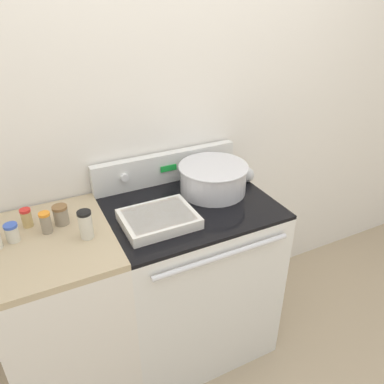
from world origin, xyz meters
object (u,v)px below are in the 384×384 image
spice_jar_black_cap (86,224)px  spice_jar_red_cap (27,218)px  mixing_bowl (213,177)px  casserole_dish (159,218)px  ladle (245,174)px  spice_jar_orange_cap (46,222)px  spice_jar_blue_cap (12,233)px  spice_jar_brown_cap (61,215)px

spice_jar_black_cap → spice_jar_red_cap: size_ratio=1.47×
mixing_bowl → casserole_dish: bearing=-156.9°
ladle → spice_jar_orange_cap: bearing=-177.3°
spice_jar_black_cap → spice_jar_orange_cap: bearing=142.1°
spice_jar_red_cap → ladle: bearing=-2.0°
casserole_dish → spice_jar_blue_cap: 0.61m
spice_jar_black_cap → spice_jar_orange_cap: spice_jar_black_cap is taller
casserole_dish → ladle: bearing=17.5°
spice_jar_orange_cap → spice_jar_blue_cap: (-0.13, -0.00, -0.01)m
casserole_dish → spice_jar_black_cap: bearing=175.8°
spice_jar_brown_cap → mixing_bowl: bearing=-1.6°
spice_jar_orange_cap → spice_jar_red_cap: size_ratio=1.13×
spice_jar_black_cap → ladle: bearing=10.2°
mixing_bowl → spice_jar_blue_cap: 0.96m
spice_jar_orange_cap → spice_jar_blue_cap: 0.13m
spice_jar_orange_cap → mixing_bowl: bearing=1.4°
spice_jar_blue_cap → spice_jar_red_cap: bearing=54.0°
casserole_dish → spice_jar_black_cap: 0.32m
spice_jar_black_cap → spice_jar_brown_cap: size_ratio=1.42×
spice_jar_black_cap → spice_jar_blue_cap: spice_jar_black_cap is taller
mixing_bowl → casserole_dish: (-0.37, -0.16, -0.06)m
spice_jar_brown_cap → spice_jar_red_cap: spice_jar_brown_cap is taller
ladle → spice_jar_orange_cap: (-1.04, -0.05, 0.02)m
mixing_bowl → ladle: 0.23m
spice_jar_blue_cap → ladle: bearing=2.5°
mixing_bowl → spice_jar_black_cap: size_ratio=2.85×
casserole_dish → spice_jar_brown_cap: 0.43m
spice_jar_brown_cap → spice_jar_blue_cap: spice_jar_brown_cap is taller
spice_jar_brown_cap → spice_jar_blue_cap: (-0.20, -0.04, -0.00)m
casserole_dish → spice_jar_orange_cap: (-0.46, 0.14, 0.03)m
casserole_dish → spice_jar_brown_cap: (-0.39, 0.18, 0.03)m
ladle → spice_jar_black_cap: 0.91m
ladle → spice_jar_red_cap: 1.11m
spice_jar_brown_cap → spice_jar_red_cap: 0.14m
spice_jar_brown_cap → spice_jar_orange_cap: (-0.07, -0.04, 0.00)m
spice_jar_black_cap → spice_jar_red_cap: 0.29m
mixing_bowl → ladle: bearing=7.5°
ladle → spice_jar_red_cap: (-1.11, 0.04, 0.02)m
casserole_dish → ladle: size_ratio=0.97×
spice_jar_black_cap → spice_jar_orange_cap: (-0.14, 0.11, -0.01)m
spice_jar_blue_cap → mixing_bowl: bearing=1.3°
mixing_bowl → casserole_dish: mixing_bowl is taller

